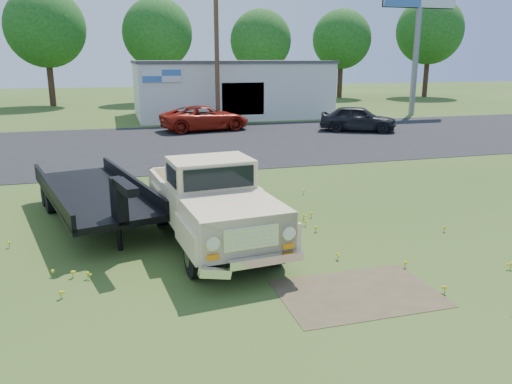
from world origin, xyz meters
TOP-DOWN VIEW (x-y plane):
  - ground at (0.00, 0.00)m, footprint 140.00×140.00m
  - asphalt_lot at (0.00, 15.00)m, footprint 90.00×14.00m
  - dirt_patch_a at (1.50, -3.00)m, footprint 3.00×2.00m
  - dirt_patch_b at (-2.00, 3.50)m, footprint 2.20×1.60m
  - commercial_building at (6.00, 26.99)m, footprint 14.20×8.20m
  - billboard at (20.00, 24.04)m, footprint 6.10×0.45m
  - utility_pole_mid at (4.00, 22.00)m, footprint 1.60×0.30m
  - treeline_c at (-8.00, 39.50)m, footprint 7.04×7.04m
  - treeline_d at (2.00, 40.50)m, footprint 6.72×6.72m
  - treeline_e at (12.00, 39.00)m, footprint 6.08×6.08m
  - treeline_f at (22.00, 41.50)m, footprint 6.40×6.40m
  - treeline_g at (32.00, 40.00)m, footprint 7.36×7.36m
  - vintage_pickup_truck at (-0.65, 0.46)m, footprint 2.78×5.96m
  - flatbed_trailer at (-3.42, 2.99)m, footprint 3.74×6.96m
  - red_pickup at (2.69, 19.60)m, footprint 5.72×3.33m
  - dark_sedan at (11.55, 16.67)m, footprint 4.86×3.75m

SIDE VIEW (x-z plane):
  - ground at x=0.00m, z-range 0.00..0.00m
  - asphalt_lot at x=0.00m, z-range -0.01..0.01m
  - dirt_patch_a at x=1.50m, z-range -0.01..0.01m
  - dirt_patch_b at x=-2.00m, z-range -0.01..0.01m
  - red_pickup at x=2.69m, z-range 0.00..1.50m
  - dark_sedan at x=11.55m, z-range 0.00..1.55m
  - flatbed_trailer at x=-3.42m, z-range 0.00..1.81m
  - vintage_pickup_truck at x=-0.65m, z-range 0.00..2.09m
  - commercial_building at x=6.00m, z-range 0.03..4.18m
  - utility_pole_mid at x=4.00m, z-range 0.10..9.10m
  - treeline_e at x=12.00m, z-range 1.46..10.51m
  - treeline_f at x=22.00m, z-range 1.54..11.06m
  - treeline_d at x=2.00m, z-range 1.62..11.62m
  - treeline_c at x=-8.00m, z-range 1.70..12.17m
  - treeline_g at x=32.00m, z-range 1.78..12.73m
  - billboard at x=20.00m, z-range 3.01..14.06m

